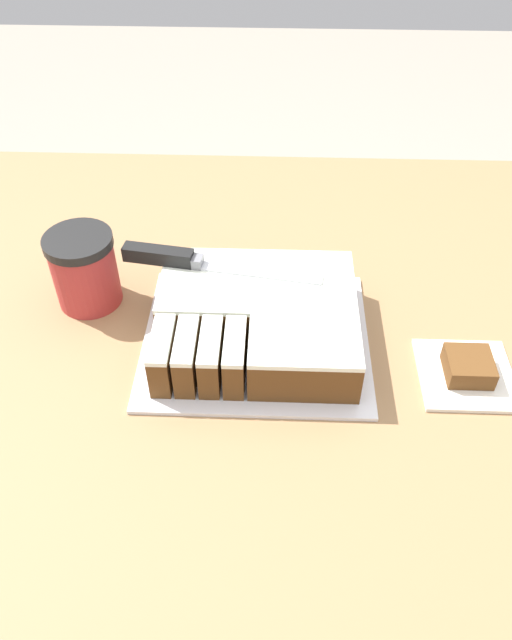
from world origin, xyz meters
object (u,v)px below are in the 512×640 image
cake (258,319)px  knife (177,258)px  coffee_cup (84,269)px  cake_board (256,339)px  brownie (469,366)px

cake → knife: size_ratio=0.95×
cake → coffee_cup: coffee_cup is taller
cake_board → coffee_cup: 0.27m
cake → brownie: cake is taller
cake → brownie: size_ratio=4.54×
cake_board → cake: (0.00, 0.00, 0.04)m
cake_board → coffee_cup: bearing=162.8°
cake_board → knife: knife is taller
knife → coffee_cup: size_ratio=2.49×
cake_board → brownie: 0.29m
cake → knife: 0.15m
brownie → knife: bearing=161.2°
cake → brownie: (0.28, -0.06, -0.02)m
coffee_cup → brownie: (0.53, -0.14, -0.04)m
cake → knife: (-0.12, 0.08, 0.04)m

